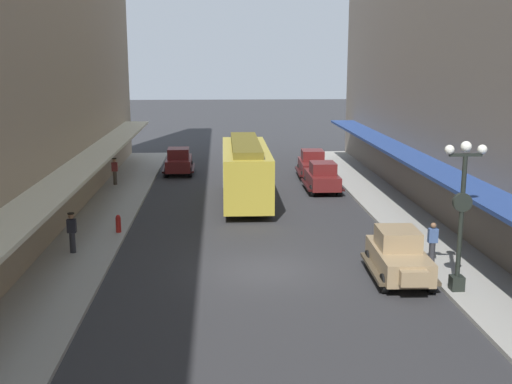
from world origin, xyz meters
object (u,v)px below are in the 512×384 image
Objects in this scene: lamp_post_with_clock at (462,210)px; pedestrian_0 at (115,171)px; pedestrian_2 at (72,232)px; parked_car_1 at (399,254)px; fire_hydrant at (118,223)px; pedestrian_1 at (432,243)px; parked_car_2 at (322,176)px; streetcar at (246,169)px; parked_car_0 at (179,161)px; parked_car_3 at (313,164)px.

lamp_post_with_clock is 24.35m from pedestrian_0.
lamp_post_with_clock is at bearing -19.85° from pedestrian_2.
pedestrian_0 is (-13.07, 17.71, 0.07)m from parked_car_1.
pedestrian_1 is (12.83, -5.27, 0.43)m from fire_hydrant.
pedestrian_0 is at bearing 170.26° from parked_car_2.
lamp_post_with_clock is (1.90, -17.16, 2.04)m from parked_car_2.
pedestrian_2 is at bearing 164.54° from parked_car_1.
pedestrian_1 is (0.08, 2.85, -2.00)m from lamp_post_with_clock.
streetcar reaches higher than parked_car_1.
parked_car_2 is 2.60× the size of pedestrian_1.
lamp_post_with_clock is at bearing -65.41° from streetcar.
pedestrian_2 is (-14.22, 2.25, 0.02)m from pedestrian_1.
parked_car_0 is at bearing 144.20° from parked_car_2.
parked_car_1 reaches higher than fire_hydrant.
fire_hydrant is at bearing 147.51° from lamp_post_with_clock.
parked_car_2 is 14.44m from pedestrian_1.
pedestrian_0 is at bearing -130.84° from parked_car_0.
parked_car_1 is 2.58× the size of pedestrian_0.
fire_hydrant is (-10.96, -13.70, -0.38)m from parked_car_3.
pedestrian_1 is at bearing -82.13° from parked_car_2.
pedestrian_2 is at bearing -128.46° from streetcar.
parked_car_0 and parked_car_3 have the same top height.
streetcar reaches higher than pedestrian_2.
pedestrian_2 is (-7.49, -9.43, -0.89)m from streetcar.
pedestrian_2 is at bearing -87.91° from pedestrian_0.
lamp_post_with_clock reaches higher than pedestrian_2.
pedestrian_1 is (1.98, -14.30, 0.05)m from parked_car_2.
parked_car_1 reaches higher than pedestrian_1.
parked_car_0 is at bearing 80.17° from pedestrian_2.
parked_car_3 is 2.58× the size of pedestrian_2.
streetcar reaches higher than fire_hydrant.
parked_car_0 reaches higher than fire_hydrant.
streetcar is 5.76× the size of pedestrian_2.
pedestrian_0 is 14.25m from pedestrian_2.
parked_car_0 is 15.66m from fire_hydrant.
parked_car_3 is 19.06m from pedestrian_1.
parked_car_3 is (9.14, -1.85, 0.00)m from parked_car_0.
parked_car_3 is 5.25× the size of fire_hydrant.
parked_car_3 is 21.99m from lamp_post_with_clock.
pedestrian_0 is (-14.66, 19.35, -1.97)m from lamp_post_with_clock.
streetcar is 16.02m from lamp_post_with_clock.
pedestrian_1 is at bearing -60.05° from streetcar.
parked_car_3 is at bearing 88.65° from parked_car_2.
parked_car_3 is (0.11, 4.66, 0.00)m from parked_car_2.
fire_hydrant is 13.88m from pedestrian_1.
parked_car_2 is (9.03, -6.51, 0.00)m from parked_car_0.
parked_car_3 reaches higher than fire_hydrant.
pedestrian_1 is (14.74, -16.49, -0.02)m from pedestrian_0.
streetcar reaches higher than pedestrian_1.
parked_car_2 is 0.44× the size of streetcar.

